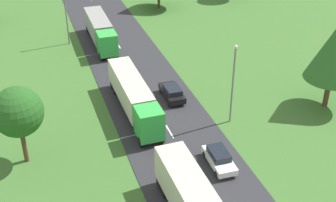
# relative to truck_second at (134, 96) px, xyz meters

# --- Properties ---
(road) EXTENTS (10.00, 140.00, 0.06)m
(road) POSITION_rel_truck_second_xyz_m (2.39, -8.44, -2.06)
(road) COLOR #2B2B30
(road) RESTS_ON ground
(lane_marking_centre) EXTENTS (0.16, 121.47, 0.01)m
(lane_marking_centre) POSITION_rel_truck_second_xyz_m (2.39, -13.67, -2.03)
(lane_marking_centre) COLOR white
(lane_marking_centre) RESTS_ON road
(truck_second) EXTENTS (2.61, 13.56, 3.52)m
(truck_second) POSITION_rel_truck_second_xyz_m (0.00, 0.00, 0.00)
(truck_second) COLOR green
(truck_second) RESTS_ON road
(truck_third) EXTENTS (2.54, 12.23, 3.51)m
(truck_third) POSITION_rel_truck_second_xyz_m (0.23, 19.47, 0.00)
(truck_third) COLOR green
(truck_third) RESTS_ON road
(car_third) EXTENTS (1.93, 4.35, 1.48)m
(car_third) POSITION_rel_truck_second_xyz_m (4.91, -11.22, -1.26)
(car_third) COLOR white
(car_third) RESTS_ON road
(car_fourth) EXTENTS (1.95, 4.49, 1.53)m
(car_fourth) POSITION_rel_truck_second_xyz_m (4.76, 1.48, -1.23)
(car_fourth) COLOR black
(car_fourth) RESTS_ON road
(lamppost_second) EXTENTS (0.36, 0.36, 8.63)m
(lamppost_second) POSITION_rel_truck_second_xyz_m (8.99, -4.82, 2.71)
(lamppost_second) COLOR slate
(lamppost_second) RESTS_ON ground
(lamppost_third) EXTENTS (0.36, 0.36, 8.64)m
(lamppost_third) POSITION_rel_truck_second_xyz_m (-4.09, 20.98, 2.71)
(lamppost_third) COLOR slate
(lamppost_third) RESTS_ON ground
(tree_maple) EXTENTS (5.75, 5.75, 9.80)m
(tree_maple) POSITION_rel_truck_second_xyz_m (20.23, -5.28, 4.52)
(tree_maple) COLOR #513823
(tree_maple) RESTS_ON ground
(tree_pine) EXTENTS (4.51, 4.51, 7.53)m
(tree_pine) POSITION_rel_truck_second_xyz_m (-11.53, -5.01, 3.16)
(tree_pine) COLOR #513823
(tree_pine) RESTS_ON ground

